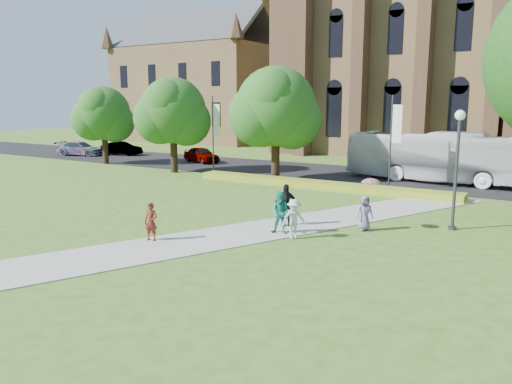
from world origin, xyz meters
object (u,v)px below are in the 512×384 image
Objects in this scene: streetlamp at (457,155)px; pedestrian_0 at (151,222)px; car_1 at (122,148)px; car_0 at (201,155)px; car_2 at (80,149)px; tour_coach at (438,157)px.

streetlamp reaches higher than pedestrian_0.
streetlamp is 1.24× the size of car_1.
car_0 is at bearing -109.25° from car_1.
pedestrian_0 is (29.14, -20.31, 0.08)m from car_2.
car_1 is 4.29m from car_2.
car_2 is (-35.66, -1.43, -1.03)m from tour_coach.
car_0 is 11.09m from car_1.
tour_coach reaches higher than car_1.
streetlamp is 28.35m from car_0.
car_2 reaches higher than car_1.
tour_coach is 3.01× the size of car_0.
car_1 is (-35.71, 14.45, -2.58)m from streetlamp.
car_0 is (-21.11, 0.43, -1.04)m from tour_coach.
streetlamp is at bearing -127.92° from car_1.
car_2 is at bearing 96.29° from tour_coach.
car_0 is at bearing 150.75° from streetlamp.
car_0 is 2.70× the size of pedestrian_0.
tour_coach is at bearing -107.82° from car_1.
tour_coach is 8.12× the size of pedestrian_0.
tour_coach is 22.72m from pedestrian_0.
tour_coach reaches higher than pedestrian_0.
pedestrian_0 is (-10.04, -8.38, -2.48)m from streetlamp.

